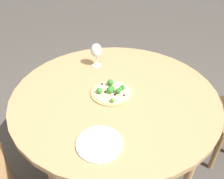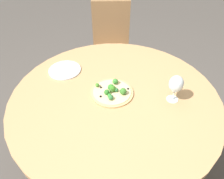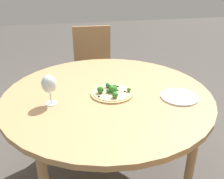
# 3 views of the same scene
# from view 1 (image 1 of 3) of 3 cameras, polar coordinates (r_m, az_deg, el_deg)

# --- Properties ---
(ground_plane) EXTENTS (12.00, 12.00, 0.00)m
(ground_plane) POSITION_cam_1_polar(r_m,az_deg,el_deg) (1.91, 0.56, -17.95)
(ground_plane) COLOR #4C4742
(dining_table) EXTENTS (1.30, 1.30, 0.72)m
(dining_table) POSITION_cam_1_polar(r_m,az_deg,el_deg) (1.43, 0.71, -2.11)
(dining_table) COLOR tan
(dining_table) RESTS_ON ground_plane
(pizza) EXTENTS (0.27, 0.27, 0.06)m
(pizza) POSITION_cam_1_polar(r_m,az_deg,el_deg) (1.37, -0.06, -0.48)
(pizza) COLOR tan
(pizza) RESTS_ON dining_table
(wine_glass) EXTENTS (0.09, 0.09, 0.18)m
(wine_glass) POSITION_cam_1_polar(r_m,az_deg,el_deg) (1.62, -4.12, 9.99)
(wine_glass) COLOR silver
(wine_glass) RESTS_ON dining_table
(plate_near) EXTENTS (0.23, 0.23, 0.01)m
(plate_near) POSITION_cam_1_polar(r_m,az_deg,el_deg) (1.07, -3.27, -13.87)
(plate_near) COLOR silver
(plate_near) RESTS_ON dining_table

